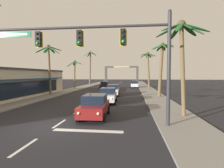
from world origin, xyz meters
TOP-DOWN VIEW (x-y plane):
  - ground_plane at (0.00, 0.00)m, footprint 220.00×220.00m
  - sidewalk_right at (7.80, 20.00)m, footprint 3.20×110.00m
  - sidewalk_left at (-7.80, 20.00)m, footprint 3.20×110.00m
  - lane_markings at (0.41, 20.10)m, footprint 4.28×87.70m
  - traffic_signal_mast at (3.08, 0.56)m, footprint 11.03×0.41m
  - sedan_lead_at_stop_bar at (1.90, 2.60)m, footprint 2.06×4.49m
  - sedan_third_in_queue at (1.92, 9.50)m, footprint 2.07×4.50m
  - sedan_fifth_in_queue at (1.71, 16.40)m, footprint 2.09×4.51m
  - sedan_oncoming_far at (-1.50, 29.27)m, footprint 2.09×4.51m
  - sedan_parked_nearest_kerb at (5.21, 33.27)m, footprint 1.99×4.47m
  - palm_left_second at (-8.04, 15.60)m, footprint 3.83×3.91m
  - palm_left_third at (-8.38, 28.66)m, footprint 4.17×4.06m
  - palm_left_farthest at (-7.98, 41.76)m, footprint 4.21×4.06m
  - palm_right_nearest at (8.21, 3.23)m, footprint 3.80×3.64m
  - palm_right_second at (8.66, 14.99)m, footprint 3.03×2.93m
  - palm_right_third at (7.85, 26.73)m, footprint 3.52×3.37m
  - town_gateway_arch at (0.00, 65.33)m, footprint 14.39×0.90m

SIDE VIEW (x-z plane):
  - ground_plane at x=0.00m, z-range 0.00..0.00m
  - lane_markings at x=0.41m, z-range 0.00..0.01m
  - sidewalk_right at x=7.80m, z-range 0.00..0.14m
  - sidewalk_left at x=-7.80m, z-range 0.00..0.14m
  - sedan_lead_at_stop_bar at x=1.90m, z-range 0.01..1.69m
  - sedan_third_in_queue at x=1.92m, z-range 0.01..1.69m
  - sedan_fifth_in_queue at x=1.71m, z-range 0.01..1.69m
  - sedan_oncoming_far at x=-1.50m, z-range 0.01..1.69m
  - sedan_parked_nearest_kerb at x=5.21m, z-range 0.01..1.69m
  - town_gateway_arch at x=0.00m, z-range 0.99..7.88m
  - palm_left_third at x=-8.38m, z-range 1.48..7.94m
  - traffic_signal_mast at x=3.08m, z-range 1.48..8.42m
  - palm_right_second at x=8.66m, z-range 1.32..8.94m
  - palm_right_nearest at x=8.21m, z-range 1.82..8.92m
  - palm_right_third at x=7.85m, z-range 1.52..9.35m
  - palm_left_second at x=-8.04m, z-range 1.92..9.68m
  - palm_left_farthest at x=-7.98m, z-range 1.46..11.75m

